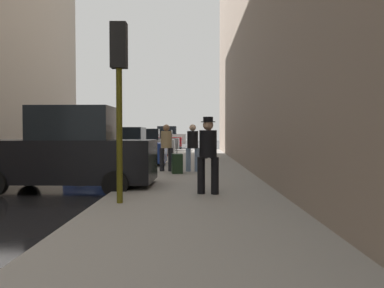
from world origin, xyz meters
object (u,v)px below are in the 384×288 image
Objects in this scene: parked_black_suv at (69,152)px; parked_white_van at (166,137)px; pedestrian_in_jeans at (193,145)px; parked_silver_sedan at (141,144)px; rolling_suitcase at (177,163)px; traffic_light at (119,73)px; pedestrian_in_tan_coat at (166,145)px; parked_gray_coupe at (153,142)px; pedestrian_with_fedora at (208,151)px; parked_blue_sedan at (119,149)px; parked_red_hatchback at (160,140)px; pedestrian_in_red_jacket at (209,141)px; fire_hydrant at (163,155)px.

parked_black_suv is 1.00× the size of parked_white_van.
parked_white_van is at bearing 96.59° from pedestrian_in_jeans.
parked_white_van is at bearing 90.00° from parked_black_suv.
rolling_suitcase is at bearing -75.04° from parked_silver_sedan.
traffic_light is 6.42m from pedestrian_in_tan_coat.
parked_gray_coupe is at bearing 90.00° from parked_silver_sedan.
parked_silver_sedan is at bearing 104.11° from pedestrian_with_fedora.
parked_black_suv is 3.91m from pedestrian_with_fedora.
traffic_light is at bearing -86.92° from parked_white_van.
parked_blue_sedan is 0.99× the size of parked_silver_sedan.
pedestrian_with_fedora is 1.04× the size of pedestrian_in_jeans.
rolling_suitcase is at bearing -80.51° from parked_gray_coupe.
parked_red_hatchback is 2.46× the size of pedestrian_in_tan_coat.
parked_white_van is at bearing 90.00° from parked_silver_sedan.
pedestrian_in_red_jacket is (4.09, -2.96, 0.26)m from parked_silver_sedan.
parked_black_suv is 4.45× the size of rolling_suitcase.
pedestrian_with_fedora is at bearing -75.89° from parked_silver_sedan.
parked_red_hatchback is 1.17× the size of traffic_light.
parked_silver_sedan is at bearing 104.96° from rolling_suitcase.
pedestrian_in_jeans is (1.46, -4.29, 0.61)m from fire_hydrant.
traffic_light is at bearing -85.14° from parked_gray_coupe.
pedestrian_in_red_jacket reaches higher than parked_red_hatchback.
pedestrian_with_fedora reaches higher than rolling_suitcase.
pedestrian_in_tan_coat is 1.02m from rolling_suitcase.
pedestrian_in_jeans is at bearing -81.48° from parked_red_hatchback.
parked_white_van is 28.32m from pedestrian_in_tan_coat.
parked_silver_sedan is at bearing -90.00° from parked_gray_coupe.
parked_black_suv is at bearing 159.62° from pedestrian_with_fedora.
fire_hydrant is 0.41× the size of pedestrian_in_red_jacket.
parked_gray_coupe is 9.95m from pedestrian_in_red_jacket.
parked_silver_sedan is 1.01× the size of parked_gray_coupe.
pedestrian_in_red_jacket is 7.41m from rolling_suitcase.
pedestrian_in_red_jacket is at bearing 45.73° from fire_hydrant.
parked_black_suv is 25.46m from parked_red_hatchback.
pedestrian_with_fedora is at bearing -82.21° from parked_red_hatchback.
pedestrian_with_fedora reaches higher than parked_blue_sedan.
parked_blue_sedan and parked_gray_coupe have the same top height.
pedestrian_in_jeans is 1.64× the size of rolling_suitcase.
parked_blue_sedan is 5.66m from pedestrian_in_red_jacket.
pedestrian_in_jeans reaches higher than parked_red_hatchback.
pedestrian_in_jeans is (0.97, -0.08, 0.00)m from pedestrian_in_tan_coat.
pedestrian_in_tan_coat is at bearing -76.40° from parked_silver_sedan.
parked_black_suv is at bearing -111.70° from pedestrian_in_red_jacket.
parked_black_suv is 2.71× the size of pedestrian_in_tan_coat.
parked_white_van is 2.69× the size of pedestrian_in_red_jacket.
rolling_suitcase is (2.73, 3.01, -0.54)m from parked_black_suv.
pedestrian_with_fedora is at bearing -78.65° from fire_hydrant.
pedestrian_in_tan_coat is at bearing -83.96° from parked_red_hatchback.
traffic_light is 2.11× the size of pedestrian_in_tan_coat.
pedestrian_in_tan_coat is 0.97m from pedestrian_in_jeans.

